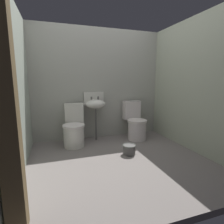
{
  "coord_description": "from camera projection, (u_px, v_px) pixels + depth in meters",
  "views": [
    {
      "loc": [
        -0.92,
        -2.5,
        1.23
      ],
      "look_at": [
        0.0,
        0.29,
        0.7
      ],
      "focal_mm": 28.5,
      "sensor_mm": 36.0,
      "label": 1
    }
  ],
  "objects": [
    {
      "name": "ground_plane",
      "position": [
        118.0,
        160.0,
        2.84
      ],
      "size": [
        3.11,
        2.75,
        0.08
      ],
      "primitive_type": "cube",
      "color": "slate"
    },
    {
      "name": "wall_back",
      "position": [
        98.0,
        84.0,
        3.78
      ],
      "size": [
        3.11,
        0.1,
        2.28
      ],
      "primitive_type": "cube",
      "color": "#9FA096",
      "rests_on": "ground"
    },
    {
      "name": "wall_right",
      "position": [
        190.0,
        85.0,
        3.16
      ],
      "size": [
        0.1,
        2.55,
        2.28
      ],
      "primitive_type": "cube",
      "color": "#A0A791",
      "rests_on": "ground"
    },
    {
      "name": "sink",
      "position": [
        95.0,
        104.0,
        3.61
      ],
      "size": [
        0.42,
        0.35,
        0.99
      ],
      "color": "#52504F",
      "rests_on": "ground"
    },
    {
      "name": "wall_left",
      "position": [
        14.0,
        87.0,
        2.3
      ],
      "size": [
        0.1,
        2.55,
        2.28
      ],
      "primitive_type": "cube",
      "color": "#98A394",
      "rests_on": "ground"
    },
    {
      "name": "wooden_door_post",
      "position": [
        4.0,
        92.0,
        1.29
      ],
      "size": [
        0.15,
        0.15,
        2.28
      ],
      "primitive_type": "cube",
      "color": "brown",
      "rests_on": "ground"
    },
    {
      "name": "toilet_left",
      "position": [
        74.0,
        129.0,
        3.37
      ],
      "size": [
        0.49,
        0.65,
        0.78
      ],
      "rotation": [
        0.0,
        0.0,
        2.94
      ],
      "color": "silver",
      "rests_on": "ground"
    },
    {
      "name": "bucket",
      "position": [
        129.0,
        149.0,
        2.98
      ],
      "size": [
        0.22,
        0.22,
        0.17
      ],
      "color": "#52504F",
      "rests_on": "ground"
    },
    {
      "name": "toilet_right",
      "position": [
        135.0,
        124.0,
        3.77
      ],
      "size": [
        0.4,
        0.59,
        0.78
      ],
      "rotation": [
        0.0,
        0.0,
        3.13
      ],
      "color": "silver",
      "rests_on": "ground"
    }
  ]
}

